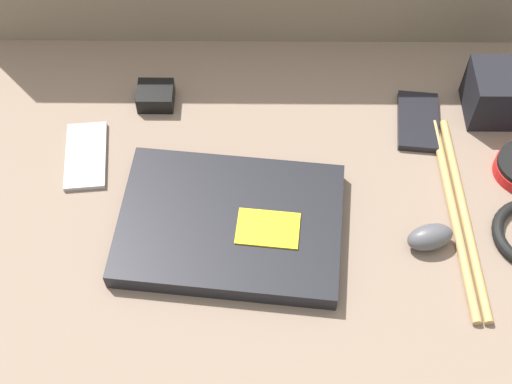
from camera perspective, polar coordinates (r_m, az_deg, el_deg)
The scene contains 9 objects.
ground_plane at distance 1.18m, azimuth 0.00°, elevation -3.68°, with size 8.00×8.00×0.00m, color #38383D.
couch_seat at distance 1.13m, azimuth 0.00°, elevation -2.20°, with size 1.03×0.68×0.12m.
laptop at distance 1.04m, azimuth -2.29°, elevation -2.59°, with size 0.34×0.26×0.03m.
computer_mouse at distance 1.06m, azimuth 13.54°, elevation -3.53°, with size 0.08×0.05×0.04m.
phone_silver at distance 1.20m, azimuth 12.65°, elevation 5.55°, with size 0.08×0.12×0.01m.
phone_black at distance 1.16m, azimuth -13.65°, elevation 2.84°, with size 0.08×0.13×0.01m.
camera_pouch at distance 1.23m, azimuth 18.82°, elevation 7.49°, with size 0.10×0.09×0.09m.
charger_brick at distance 1.21m, azimuth -8.22°, elevation 7.62°, with size 0.06×0.05×0.03m.
drumstick_pair at distance 1.11m, azimuth 15.72°, elevation -1.67°, with size 0.04×0.35×0.01m.
Camera 1 is at (0.00, -0.60, 1.02)m, focal length 50.00 mm.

